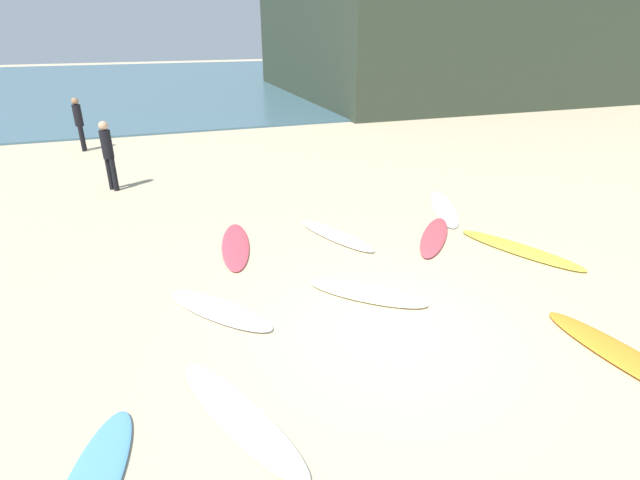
# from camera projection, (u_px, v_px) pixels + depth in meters

# --- Properties ---
(ground_plane) EXTENTS (120.00, 120.00, 0.00)m
(ground_plane) POSITION_uv_depth(u_px,v_px,m) (388.00, 331.00, 7.09)
(ground_plane) COLOR #C6B28E
(ocean_water) EXTENTS (120.00, 40.00, 0.08)m
(ocean_water) POSITION_uv_depth(u_px,v_px,m) (179.00, 82.00, 37.58)
(ocean_water) COLOR #426675
(ocean_water) RESTS_ON ground_plane
(coastal_headland) EXTENTS (27.97, 18.71, 11.06)m
(coastal_headland) POSITION_uv_depth(u_px,v_px,m) (498.00, 1.00, 31.65)
(coastal_headland) COLOR #333D2D
(coastal_headland) RESTS_ON ground_plane
(surfboard_0) EXTENTS (1.71, 1.98, 0.09)m
(surfboard_0) POSITION_uv_depth(u_px,v_px,m) (219.00, 310.00, 7.54)
(surfboard_0) COLOR silver
(surfboard_0) RESTS_ON ground_plane
(surfboard_1) EXTENTS (1.79, 2.02, 0.08)m
(surfboard_1) POSITION_uv_depth(u_px,v_px,m) (434.00, 236.00, 10.15)
(surfboard_1) COLOR #D94955
(surfboard_1) RESTS_ON ground_plane
(surfboard_2) EXTENTS (0.80, 2.52, 0.08)m
(surfboard_2) POSITION_uv_depth(u_px,v_px,m) (627.00, 358.00, 6.45)
(surfboard_2) COLOR orange
(surfboard_2) RESTS_ON ground_plane
(surfboard_3) EXTENTS (1.89, 1.81, 0.09)m
(surfboard_3) POSITION_uv_depth(u_px,v_px,m) (367.00, 293.00, 8.01)
(surfboard_3) COLOR #F4EEC0
(surfboard_3) RESTS_ON ground_plane
(surfboard_4) EXTENTS (1.49, 2.57, 0.08)m
(surfboard_4) POSITION_uv_depth(u_px,v_px,m) (520.00, 249.00, 9.57)
(surfboard_4) COLOR yellow
(surfboard_4) RESTS_ON ground_plane
(surfboard_6) EXTENTS (1.37, 2.42, 0.08)m
(surfboard_6) POSITION_uv_depth(u_px,v_px,m) (240.00, 416.00, 5.50)
(surfboard_6) COLOR white
(surfboard_6) RESTS_ON ground_plane
(surfboard_7) EXTENTS (1.25, 2.23, 0.08)m
(surfboard_7) POSITION_uv_depth(u_px,v_px,m) (336.00, 235.00, 10.21)
(surfboard_7) COLOR silver
(surfboard_7) RESTS_ON ground_plane
(surfboard_8) EXTENTS (1.53, 2.55, 0.06)m
(surfboard_8) POSITION_uv_depth(u_px,v_px,m) (444.00, 208.00, 11.73)
(surfboard_8) COLOR white
(surfboard_8) RESTS_ON ground_plane
(surfboard_9) EXTENTS (0.93, 2.37, 0.07)m
(surfboard_9) POSITION_uv_depth(u_px,v_px,m) (235.00, 246.00, 9.74)
(surfboard_9) COLOR #DF4454
(surfboard_9) RESTS_ON ground_plane
(beachgoer_near) EXTENTS (0.39, 0.39, 1.85)m
(beachgoer_near) POSITION_uv_depth(u_px,v_px,m) (108.00, 152.00, 12.72)
(beachgoer_near) COLOR black
(beachgoer_near) RESTS_ON ground_plane
(beachgoer_mid) EXTENTS (0.29, 0.34, 1.83)m
(beachgoer_mid) POSITION_uv_depth(u_px,v_px,m) (79.00, 121.00, 16.81)
(beachgoer_mid) COLOR black
(beachgoer_mid) RESTS_ON ground_plane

